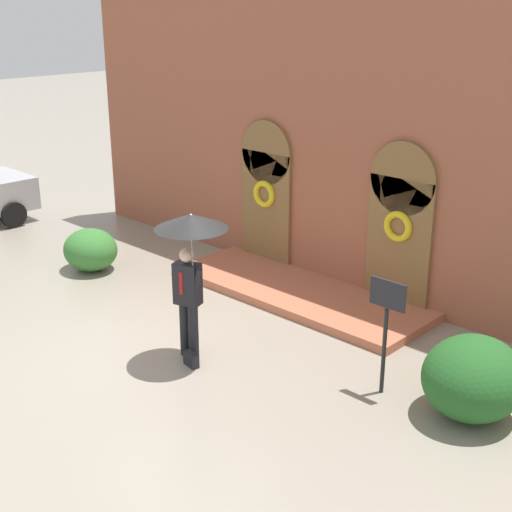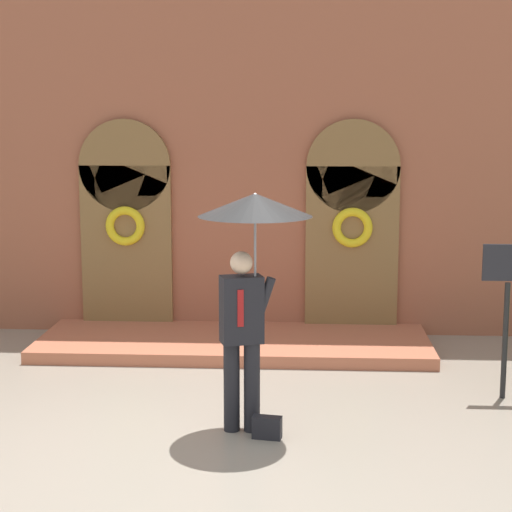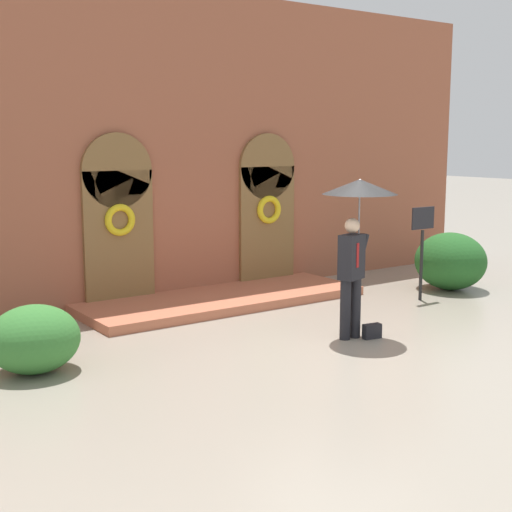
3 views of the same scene
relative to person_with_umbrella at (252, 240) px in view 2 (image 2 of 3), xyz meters
name	(u,v)px [view 2 (image 2 of 3)]	position (x,y,z in m)	size (l,w,h in m)	color
ground_plane	(208,432)	(-0.43, -0.06, -1.91)	(80.00, 80.00, 0.00)	gray
building_facade	(239,145)	(-0.43, 4.10, 0.77)	(14.00, 2.30, 5.60)	#9E563D
person_with_umbrella	(252,240)	(0.00, 0.00, 0.00)	(1.10, 1.10, 2.36)	black
handbag	(267,427)	(0.16, -0.20, -1.80)	(0.28, 0.12, 0.22)	black
sign_post	(507,295)	(2.71, 1.16, -0.75)	(0.56, 0.06, 1.72)	black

